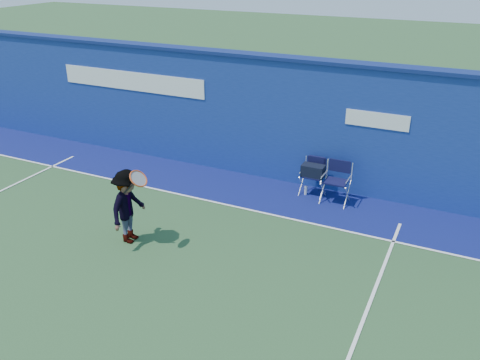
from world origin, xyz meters
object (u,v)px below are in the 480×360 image
at_px(directors_chair_left, 313,180).
at_px(water_bottle, 306,190).
at_px(tennis_player, 128,206).
at_px(directors_chair_right, 335,190).

relative_size(directors_chair_left, water_bottle, 4.05).
bearing_deg(water_bottle, tennis_player, -125.38).
bearing_deg(directors_chair_left, directors_chair_right, -16.19).
xyz_separation_m(directors_chair_left, tennis_player, (-2.61, -3.59, 0.39)).
bearing_deg(tennis_player, directors_chair_left, 53.97).
height_order(directors_chair_right, tennis_player, tennis_player).
height_order(directors_chair_left, tennis_player, tennis_player).
distance_m(directors_chair_left, directors_chair_right, 0.63).
distance_m(directors_chair_left, water_bottle, 0.31).
height_order(directors_chair_right, water_bottle, directors_chair_right).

